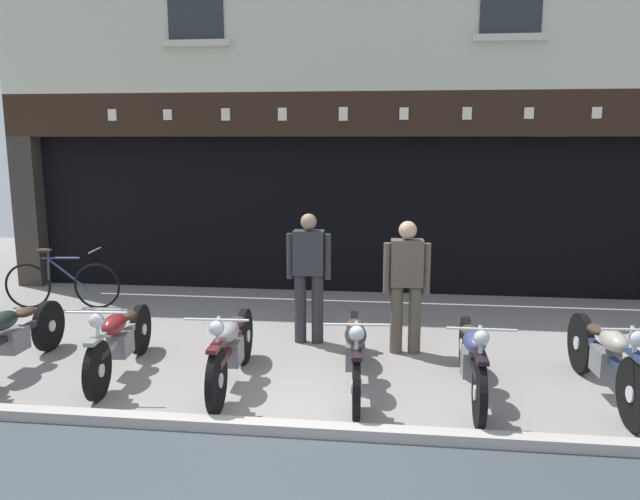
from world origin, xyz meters
name	(u,v)px	position (x,y,z in m)	size (l,w,h in m)	color
shop_facade	(351,183)	(0.00, 7.01, 1.73)	(11.74, 4.42, 6.38)	black
motorcycle_far_left	(12,336)	(-3.33, 1.17, 0.42)	(0.62, 2.01, 0.91)	black
motorcycle_left	(120,339)	(-2.10, 1.22, 0.41)	(0.62, 1.95, 0.90)	black
motorcycle_center_left	(231,347)	(-0.81, 1.08, 0.42)	(0.62, 1.98, 0.91)	black
motorcycle_center	(355,350)	(0.49, 1.16, 0.42)	(0.62, 2.05, 0.91)	black
motorcycle_center_right	(472,357)	(1.66, 1.07, 0.42)	(0.62, 1.96, 0.92)	black
motorcycle_right	(606,357)	(2.98, 1.21, 0.43)	(0.62, 2.08, 0.93)	black
salesman_left	(309,272)	(-0.20, 2.58, 0.92)	(0.56, 0.25, 1.66)	#2D2D33
shopkeeper_center	(406,281)	(1.02, 2.34, 0.90)	(0.56, 0.26, 1.62)	brown
advert_board_near	(245,189)	(-1.68, 5.40, 1.72)	(0.71, 0.03, 0.94)	beige
leaning_bicycle	(62,284)	(-4.20, 3.77, 0.38)	(1.77, 0.50, 0.94)	black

